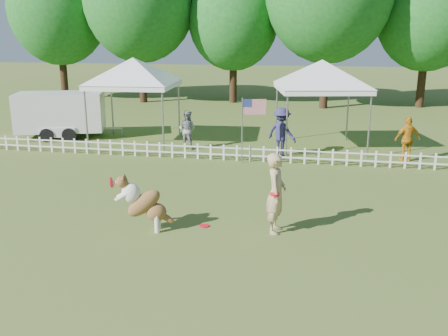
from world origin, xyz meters
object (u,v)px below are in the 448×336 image
(handler, at_px, (276,193))
(dog, at_px, (145,203))
(canopy_tent_left, at_px, (135,102))
(cargo_trailer, at_px, (61,115))
(canopy_tent_right, at_px, (320,106))
(spectator_b, at_px, (282,132))
(frisbee_on_turf, at_px, (204,226))
(flag_pole, at_px, (242,131))
(spectator_a, at_px, (187,130))
(spectator_c, at_px, (407,139))

(handler, height_order, dog, handler)
(canopy_tent_left, height_order, cargo_trailer, canopy_tent_left)
(canopy_tent_right, xyz_separation_m, spectator_b, (-1.41, -1.59, -0.82))
(frisbee_on_turf, bearing_deg, spectator_b, 79.99)
(flag_pole, distance_m, spectator_b, 1.89)
(handler, height_order, canopy_tent_left, canopy_tent_left)
(handler, distance_m, canopy_tent_right, 9.28)
(canopy_tent_left, xyz_separation_m, spectator_a, (2.48, -0.73, -0.98))
(canopy_tent_right, relative_size, spectator_c, 2.10)
(flag_pole, bearing_deg, frisbee_on_turf, -105.95)
(frisbee_on_turf, bearing_deg, canopy_tent_right, 73.32)
(handler, height_order, canopy_tent_right, canopy_tent_right)
(canopy_tent_left, height_order, canopy_tent_right, canopy_tent_left)
(dog, bearing_deg, frisbee_on_turf, 10.57)
(handler, distance_m, cargo_trailer, 14.04)
(flag_pole, xyz_separation_m, spectator_b, (1.34, 1.31, -0.25))
(handler, relative_size, dog, 1.40)
(spectator_b, bearing_deg, cargo_trailer, 20.24)
(handler, bearing_deg, spectator_a, 30.07)
(canopy_tent_left, xyz_separation_m, spectator_b, (6.38, -1.33, -0.83))
(spectator_a, distance_m, spectator_b, 3.95)
(flag_pole, height_order, spectator_c, flag_pole)
(flag_pole, xyz_separation_m, spectator_c, (5.97, 1.38, -0.36))
(flag_pole, distance_m, spectator_a, 3.22)
(canopy_tent_right, distance_m, flag_pole, 4.04)
(dog, distance_m, canopy_tent_right, 10.58)
(spectator_a, bearing_deg, spectator_b, -175.63)
(dog, distance_m, flag_pole, 6.95)
(frisbee_on_turf, bearing_deg, flag_pole, 90.04)
(canopy_tent_left, height_order, flag_pole, canopy_tent_left)
(flag_pole, bearing_deg, dog, -117.11)
(flag_pole, bearing_deg, cargo_trailer, 144.97)
(canopy_tent_right, bearing_deg, canopy_tent_left, 170.16)
(flag_pole, relative_size, spectator_b, 1.27)
(handler, xyz_separation_m, spectator_c, (4.21, 7.68, -0.14))
(dog, bearing_deg, canopy_tent_right, 56.54)
(dog, height_order, cargo_trailer, cargo_trailer)
(dog, height_order, spectator_c, spectator_c)
(canopy_tent_left, xyz_separation_m, cargo_trailer, (-3.70, 0.38, -0.74))
(canopy_tent_right, relative_size, spectator_a, 2.23)
(dog, distance_m, frisbee_on_turf, 1.59)
(cargo_trailer, bearing_deg, handler, -59.20)
(canopy_tent_right, relative_size, spectator_b, 1.86)
(spectator_b, bearing_deg, flag_pole, 74.04)
(handler, distance_m, dog, 3.16)
(handler, relative_size, canopy_tent_right, 0.56)
(frisbee_on_turf, relative_size, spectator_c, 0.15)
(spectator_b, distance_m, spectator_c, 4.63)
(frisbee_on_turf, distance_m, spectator_b, 7.76)
(canopy_tent_right, height_order, spectator_c, canopy_tent_right)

